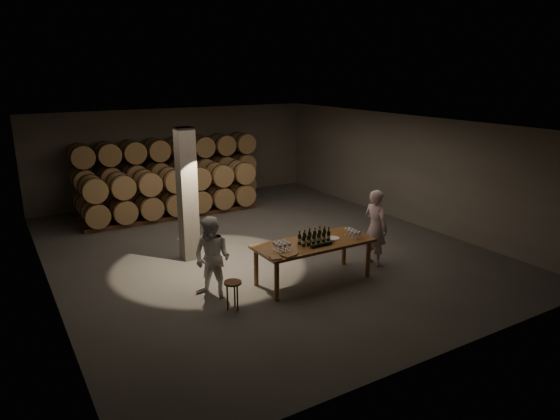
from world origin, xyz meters
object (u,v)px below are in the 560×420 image
plate (333,238)px  stool (233,287)px  person_man (376,227)px  bottle_cluster (314,238)px  person_woman (212,258)px  notebook_near (289,255)px  tasting_table (314,247)px

plate → stool: bearing=-173.6°
person_man → bottle_cluster: bearing=87.1°
plate → person_man: bearing=4.5°
person_woman → notebook_near: bearing=23.8°
stool → person_man: person_man is taller
bottle_cluster → person_man: bearing=3.6°
bottle_cluster → person_man: size_ratio=0.40×
plate → person_woman: (-2.68, 0.43, -0.07)m
tasting_table → plate: plate is taller
bottle_cluster → person_woman: (-2.17, 0.45, -0.17)m
notebook_near → tasting_table: bearing=12.0°
bottle_cluster → notebook_near: 0.96m
tasting_table → bottle_cluster: (-0.01, -0.03, 0.22)m
plate → person_man: size_ratio=0.16×
person_man → person_woman: (-4.00, 0.33, -0.07)m
person_woman → bottle_cluster: bearing=44.9°
tasting_table → person_man: size_ratio=1.43×
bottle_cluster → person_woman: bearing=168.4°
tasting_table → notebook_near: size_ratio=9.37×
bottle_cluster → plate: bottle_cluster is taller
notebook_near → person_man: (2.71, 0.50, -0.01)m
plate → stool: 2.63m
notebook_near → plate: bearing=2.9°
bottle_cluster → notebook_near: size_ratio=2.63×
plate → person_woman: size_ratio=0.17×
bottle_cluster → plate: size_ratio=2.48×
notebook_near → stool: bearing=162.0°
tasting_table → notebook_near: 0.99m
tasting_table → person_man: (1.81, 0.08, 0.11)m
tasting_table → notebook_near: (-0.89, -0.42, 0.12)m
tasting_table → bottle_cluster: 0.22m
tasting_table → bottle_cluster: size_ratio=3.56×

